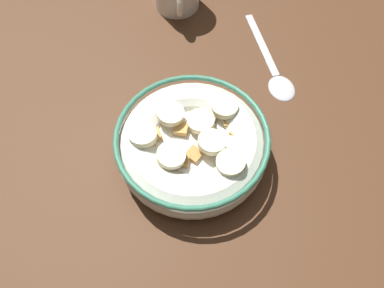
# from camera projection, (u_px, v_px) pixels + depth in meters

# --- Properties ---
(ground_plane) EXTENTS (1.32, 1.32, 0.02)m
(ground_plane) POSITION_uv_depth(u_px,v_px,m) (192.00, 161.00, 0.48)
(ground_plane) COLOR #472B19
(cereal_bowl) EXTENTS (0.17, 0.17, 0.06)m
(cereal_bowl) POSITION_uv_depth(u_px,v_px,m) (192.00, 145.00, 0.45)
(cereal_bowl) COLOR beige
(cereal_bowl) RESTS_ON ground_plane
(spoon) EXTENTS (0.16, 0.04, 0.01)m
(spoon) POSITION_uv_depth(u_px,v_px,m) (276.00, 74.00, 0.53)
(spoon) COLOR #B7B7BC
(spoon) RESTS_ON ground_plane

